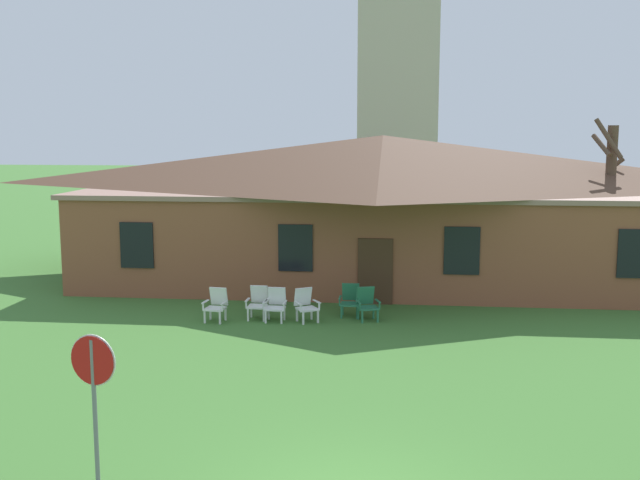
{
  "coord_description": "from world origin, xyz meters",
  "views": [
    {
      "loc": [
        0.68,
        -10.33,
        5.49
      ],
      "look_at": [
        -1.3,
        8.01,
        2.74
      ],
      "focal_mm": 41.92,
      "sensor_mm": 36.0,
      "label": 1
    }
  ],
  "objects_px": {
    "lawn_chair_near_door": "(258,302)",
    "lawn_chair_middle": "(306,304)",
    "lawn_chair_right_end": "(350,299)",
    "lawn_chair_far_side": "(367,303)",
    "lawn_chair_left_end": "(276,304)",
    "lawn_chair_by_porch": "(217,304)",
    "stop_sign": "(93,379)"
  },
  "relations": [
    {
      "from": "lawn_chair_right_end",
      "to": "lawn_chair_far_side",
      "type": "distance_m",
      "value": 0.66
    },
    {
      "from": "stop_sign",
      "to": "lawn_chair_by_porch",
      "type": "relative_size",
      "value": 2.53
    },
    {
      "from": "lawn_chair_left_end",
      "to": "lawn_chair_middle",
      "type": "bearing_deg",
      "value": 1.99
    },
    {
      "from": "stop_sign",
      "to": "lawn_chair_far_side",
      "type": "distance_m",
      "value": 11.32
    },
    {
      "from": "lawn_chair_by_porch",
      "to": "lawn_chair_near_door",
      "type": "relative_size",
      "value": 1.0
    },
    {
      "from": "stop_sign",
      "to": "lawn_chair_by_porch",
      "type": "distance_m",
      "value": 10.16
    },
    {
      "from": "lawn_chair_near_door",
      "to": "stop_sign",
      "type": "bearing_deg",
      "value": -92.87
    },
    {
      "from": "lawn_chair_near_door",
      "to": "lawn_chair_left_end",
      "type": "bearing_deg",
      "value": -18.37
    },
    {
      "from": "lawn_chair_middle",
      "to": "lawn_chair_far_side",
      "type": "relative_size",
      "value": 1.0
    },
    {
      "from": "lawn_chair_right_end",
      "to": "lawn_chair_far_side",
      "type": "relative_size",
      "value": 1.0
    },
    {
      "from": "lawn_chair_near_door",
      "to": "lawn_chair_middle",
      "type": "relative_size",
      "value": 1.0
    },
    {
      "from": "stop_sign",
      "to": "lawn_chair_left_end",
      "type": "bearing_deg",
      "value": 84.02
    },
    {
      "from": "lawn_chair_far_side",
      "to": "lawn_chair_middle",
      "type": "bearing_deg",
      "value": -169.4
    },
    {
      "from": "lawn_chair_near_door",
      "to": "lawn_chair_right_end",
      "type": "distance_m",
      "value": 2.72
    },
    {
      "from": "lawn_chair_by_porch",
      "to": "lawn_chair_far_side",
      "type": "height_order",
      "value": "same"
    },
    {
      "from": "lawn_chair_left_end",
      "to": "lawn_chair_far_side",
      "type": "distance_m",
      "value": 2.63
    },
    {
      "from": "lawn_chair_left_end",
      "to": "lawn_chair_far_side",
      "type": "relative_size",
      "value": 1.0
    },
    {
      "from": "lawn_chair_near_door",
      "to": "lawn_chair_right_end",
      "type": "xyz_separation_m",
      "value": [
        2.65,
        0.6,
        0.0
      ]
    },
    {
      "from": "stop_sign",
      "to": "lawn_chair_far_side",
      "type": "height_order",
      "value": "stop_sign"
    },
    {
      "from": "lawn_chair_middle",
      "to": "lawn_chair_near_door",
      "type": "bearing_deg",
      "value": 173.8
    },
    {
      "from": "lawn_chair_by_porch",
      "to": "lawn_chair_left_end",
      "type": "xyz_separation_m",
      "value": [
        1.7,
        0.21,
        0.0
      ]
    },
    {
      "from": "lawn_chair_left_end",
      "to": "lawn_chair_middle",
      "type": "relative_size",
      "value": 1.0
    },
    {
      "from": "stop_sign",
      "to": "lawn_chair_near_door",
      "type": "bearing_deg",
      "value": 87.13
    },
    {
      "from": "lawn_chair_left_end",
      "to": "lawn_chair_far_side",
      "type": "height_order",
      "value": "same"
    },
    {
      "from": "lawn_chair_near_door",
      "to": "lawn_chair_left_end",
      "type": "xyz_separation_m",
      "value": [
        0.55,
        -0.18,
        0.0
      ]
    },
    {
      "from": "lawn_chair_left_end",
      "to": "lawn_chair_middle",
      "type": "xyz_separation_m",
      "value": [
        0.86,
        0.03,
        0.0
      ]
    },
    {
      "from": "lawn_chair_near_door",
      "to": "lawn_chair_middle",
      "type": "bearing_deg",
      "value": -6.2
    },
    {
      "from": "lawn_chair_middle",
      "to": "lawn_chair_by_porch",
      "type": "bearing_deg",
      "value": -174.63
    },
    {
      "from": "lawn_chair_right_end",
      "to": "lawn_chair_left_end",
      "type": "bearing_deg",
      "value": -159.52
    },
    {
      "from": "stop_sign",
      "to": "lawn_chair_right_end",
      "type": "xyz_separation_m",
      "value": [
        3.17,
        11.06,
        -1.22
      ]
    },
    {
      "from": "lawn_chair_far_side",
      "to": "lawn_chair_by_porch",
      "type": "bearing_deg",
      "value": -172.49
    },
    {
      "from": "lawn_chair_by_porch",
      "to": "lawn_chair_middle",
      "type": "bearing_deg",
      "value": 5.37
    }
  ]
}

